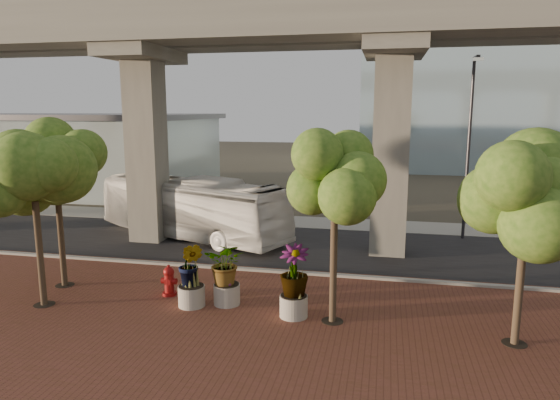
# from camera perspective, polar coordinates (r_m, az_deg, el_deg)

# --- Properties ---
(ground) EXTENTS (160.00, 160.00, 0.00)m
(ground) POSITION_cam_1_polar(r_m,az_deg,el_deg) (22.96, -3.17, -6.58)
(ground) COLOR #3A362A
(ground) RESTS_ON ground
(brick_plaza) EXTENTS (70.00, 13.00, 0.06)m
(brick_plaza) POSITION_cam_1_polar(r_m,az_deg,el_deg) (15.86, -10.99, -14.61)
(brick_plaza) COLOR brown
(brick_plaza) RESTS_ON ground
(asphalt_road) EXTENTS (90.00, 8.00, 0.04)m
(asphalt_road) POSITION_cam_1_polar(r_m,az_deg,el_deg) (24.81, -1.97, -5.23)
(asphalt_road) COLOR black
(asphalt_road) RESTS_ON ground
(curb_strip) EXTENTS (70.00, 0.25, 0.16)m
(curb_strip) POSITION_cam_1_polar(r_m,az_deg,el_deg) (21.10, -4.61, -7.90)
(curb_strip) COLOR gray
(curb_strip) RESTS_ON ground
(far_sidewalk) EXTENTS (90.00, 3.00, 0.06)m
(far_sidewalk) POSITION_cam_1_polar(r_m,az_deg,el_deg) (30.01, 0.57, -2.46)
(far_sidewalk) COLOR gray
(far_sidewalk) RESTS_ON ground
(transit_viaduct) EXTENTS (72.00, 5.60, 12.40)m
(transit_viaduct) POSITION_cam_1_polar(r_m,az_deg,el_deg) (23.91, -2.07, 11.80)
(transit_viaduct) COLOR gray
(transit_viaduct) RESTS_ON ground
(station_pavilion) EXTENTS (23.00, 13.00, 6.30)m
(station_pavilion) POSITION_cam_1_polar(r_m,az_deg,el_deg) (45.39, -22.78, 5.16)
(station_pavilion) COLOR silver
(station_pavilion) RESTS_ON ground
(transit_bus) EXTENTS (11.48, 6.96, 3.17)m
(transit_bus) POSITION_cam_1_polar(r_m,az_deg,el_deg) (26.46, -10.10, -0.92)
(transit_bus) COLOR silver
(transit_bus) RESTS_ON ground
(fire_hydrant) EXTENTS (0.56, 0.50, 1.12)m
(fire_hydrant) POSITION_cam_1_polar(r_m,az_deg,el_deg) (18.58, -12.56, -9.00)
(fire_hydrant) COLOR maroon
(fire_hydrant) RESTS_ON ground
(planter_front) EXTENTS (2.02, 2.02, 2.22)m
(planter_front) POSITION_cam_1_polar(r_m,az_deg,el_deg) (17.19, -6.15, -7.55)
(planter_front) COLOR #9E998F
(planter_front) RESTS_ON ground
(planter_right) EXTENTS (2.22, 2.22, 2.37)m
(planter_right) POSITION_cam_1_polar(r_m,az_deg,el_deg) (16.07, 1.60, -8.44)
(planter_right) COLOR gray
(planter_right) RESTS_ON ground
(planter_left) EXTENTS (2.02, 2.02, 2.22)m
(planter_left) POSITION_cam_1_polar(r_m,az_deg,el_deg) (17.21, -10.17, -7.64)
(planter_left) COLOR gray
(planter_left) RESTS_ON ground
(street_tree_far_west) EXTENTS (3.90, 3.90, 6.37)m
(street_tree_far_west) POSITION_cam_1_polar(r_m,az_deg,el_deg) (20.01, -24.29, 3.58)
(street_tree_far_west) COLOR #4D3B2C
(street_tree_far_west) RESTS_ON ground
(street_tree_near_west) EXTENTS (3.57, 3.57, 6.28)m
(street_tree_near_west) POSITION_cam_1_polar(r_m,az_deg,el_deg) (18.22, -26.44, 3.02)
(street_tree_near_west) COLOR #4D3B2C
(street_tree_near_west) RESTS_ON ground
(street_tree_near_east) EXTENTS (3.60, 3.60, 6.37)m
(street_tree_near_east) POSITION_cam_1_polar(r_m,az_deg,el_deg) (15.05, 6.34, 3.04)
(street_tree_near_east) COLOR #4D3B2C
(street_tree_near_east) RESTS_ON ground
(street_tree_far_east) EXTENTS (3.53, 3.53, 5.73)m
(street_tree_far_east) POSITION_cam_1_polar(r_m,az_deg,el_deg) (15.11, 26.39, -0.29)
(street_tree_far_east) COLOR #4D3B2C
(street_tree_far_east) RESTS_ON ground
(streetlamp_west) EXTENTS (0.36, 1.06, 7.30)m
(streetlamp_west) POSITION_cam_1_polar(r_m,az_deg,el_deg) (32.07, -14.81, 5.69)
(streetlamp_west) COLOR #313137
(streetlamp_west) RESTS_ON ground
(streetlamp_east) EXTENTS (0.45, 1.33, 9.15)m
(streetlamp_east) POSITION_cam_1_polar(r_m,az_deg,el_deg) (26.91, 20.86, 6.82)
(streetlamp_east) COLOR #2C2C31
(streetlamp_east) RESTS_ON ground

